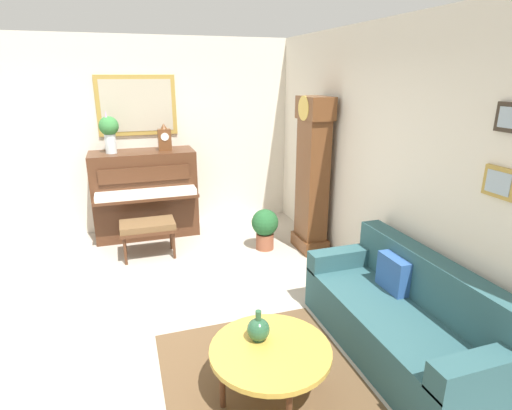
{
  "coord_description": "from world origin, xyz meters",
  "views": [
    {
      "loc": [
        3.67,
        -0.17,
        2.28
      ],
      "look_at": [
        -0.07,
        1.05,
        1.02
      ],
      "focal_mm": 28.66,
      "sensor_mm": 36.0,
      "label": 1
    }
  ],
  "objects_px": {
    "coffee_table": "(270,352)",
    "flower_vase": "(109,130)",
    "potted_plant": "(265,226)",
    "piano_bench": "(148,227)",
    "green_jug": "(258,329)",
    "couch": "(403,319)",
    "mantel_clock": "(164,138)",
    "piano": "(145,194)",
    "grandfather_clock": "(312,180)"
  },
  "relations": [
    {
      "from": "flower_vase",
      "to": "green_jug",
      "type": "xyz_separation_m",
      "value": [
        3.46,
        0.97,
        -1.06
      ]
    },
    {
      "from": "couch",
      "to": "coffee_table",
      "type": "xyz_separation_m",
      "value": [
        0.13,
        -1.24,
        0.07
      ]
    },
    {
      "from": "piano",
      "to": "piano_bench",
      "type": "bearing_deg",
      "value": -2.98
    },
    {
      "from": "flower_vase",
      "to": "green_jug",
      "type": "relative_size",
      "value": 2.42
    },
    {
      "from": "coffee_table",
      "to": "flower_vase",
      "type": "relative_size",
      "value": 1.52
    },
    {
      "from": "grandfather_clock",
      "to": "potted_plant",
      "type": "xyz_separation_m",
      "value": [
        -0.18,
        -0.58,
        -0.64
      ]
    },
    {
      "from": "couch",
      "to": "potted_plant",
      "type": "height_order",
      "value": "couch"
    },
    {
      "from": "grandfather_clock",
      "to": "mantel_clock",
      "type": "bearing_deg",
      "value": -125.52
    },
    {
      "from": "couch",
      "to": "mantel_clock",
      "type": "distance_m",
      "value": 3.94
    },
    {
      "from": "grandfather_clock",
      "to": "potted_plant",
      "type": "bearing_deg",
      "value": -107.6
    },
    {
      "from": "grandfather_clock",
      "to": "green_jug",
      "type": "bearing_deg",
      "value": -33.61
    },
    {
      "from": "grandfather_clock",
      "to": "mantel_clock",
      "type": "xyz_separation_m",
      "value": [
        -1.23,
        -1.73,
        0.45
      ]
    },
    {
      "from": "piano",
      "to": "grandfather_clock",
      "type": "relative_size",
      "value": 0.71
    },
    {
      "from": "piano",
      "to": "flower_vase",
      "type": "distance_m",
      "value": 1.01
    },
    {
      "from": "coffee_table",
      "to": "potted_plant",
      "type": "xyz_separation_m",
      "value": [
        -2.54,
        0.85,
        -0.06
      ]
    },
    {
      "from": "coffee_table",
      "to": "flower_vase",
      "type": "distance_m",
      "value": 3.91
    },
    {
      "from": "piano",
      "to": "green_jug",
      "type": "height_order",
      "value": "piano"
    },
    {
      "from": "mantel_clock",
      "to": "potted_plant",
      "type": "relative_size",
      "value": 0.68
    },
    {
      "from": "mantel_clock",
      "to": "flower_vase",
      "type": "bearing_deg",
      "value": -90.04
    },
    {
      "from": "potted_plant",
      "to": "grandfather_clock",
      "type": "bearing_deg",
      "value": 72.4
    },
    {
      "from": "piano",
      "to": "potted_plant",
      "type": "height_order",
      "value": "piano"
    },
    {
      "from": "piano",
      "to": "grandfather_clock",
      "type": "distance_m",
      "value": 2.42
    },
    {
      "from": "coffee_table",
      "to": "green_jug",
      "type": "bearing_deg",
      "value": -158.44
    },
    {
      "from": "couch",
      "to": "flower_vase",
      "type": "height_order",
      "value": "flower_vase"
    },
    {
      "from": "coffee_table",
      "to": "couch",
      "type": "bearing_deg",
      "value": 96.1
    },
    {
      "from": "couch",
      "to": "flower_vase",
      "type": "xyz_separation_m",
      "value": [
        -3.45,
        -2.26,
        1.24
      ]
    },
    {
      "from": "green_jug",
      "to": "potted_plant",
      "type": "bearing_deg",
      "value": 159.57
    },
    {
      "from": "flower_vase",
      "to": "couch",
      "type": "bearing_deg",
      "value": 33.27
    },
    {
      "from": "piano",
      "to": "coffee_table",
      "type": "distance_m",
      "value": 3.65
    },
    {
      "from": "grandfather_clock",
      "to": "potted_plant",
      "type": "relative_size",
      "value": 3.62
    },
    {
      "from": "flower_vase",
      "to": "coffee_table",
      "type": "bearing_deg",
      "value": 15.93
    },
    {
      "from": "piano",
      "to": "potted_plant",
      "type": "xyz_separation_m",
      "value": [
        1.05,
        1.47,
        -0.3
      ]
    },
    {
      "from": "piano_bench",
      "to": "potted_plant",
      "type": "height_order",
      "value": "potted_plant"
    },
    {
      "from": "piano",
      "to": "mantel_clock",
      "type": "bearing_deg",
      "value": 89.52
    },
    {
      "from": "mantel_clock",
      "to": "piano_bench",
      "type": "bearing_deg",
      "value": -24.23
    },
    {
      "from": "green_jug",
      "to": "piano",
      "type": "bearing_deg",
      "value": -170.61
    },
    {
      "from": "piano",
      "to": "grandfather_clock",
      "type": "xyz_separation_m",
      "value": [
        1.24,
        2.05,
        0.34
      ]
    },
    {
      "from": "coffee_table",
      "to": "mantel_clock",
      "type": "height_order",
      "value": "mantel_clock"
    },
    {
      "from": "piano",
      "to": "potted_plant",
      "type": "distance_m",
      "value": 1.83
    },
    {
      "from": "coffee_table",
      "to": "potted_plant",
      "type": "distance_m",
      "value": 2.67
    },
    {
      "from": "piano",
      "to": "mantel_clock",
      "type": "height_order",
      "value": "mantel_clock"
    },
    {
      "from": "piano_bench",
      "to": "green_jug",
      "type": "distance_m",
      "value": 2.71
    },
    {
      "from": "piano",
      "to": "coffee_table",
      "type": "height_order",
      "value": "piano"
    },
    {
      "from": "piano",
      "to": "mantel_clock",
      "type": "relative_size",
      "value": 3.79
    },
    {
      "from": "couch",
      "to": "mantel_clock",
      "type": "height_order",
      "value": "mantel_clock"
    },
    {
      "from": "mantel_clock",
      "to": "flower_vase",
      "type": "relative_size",
      "value": 0.66
    },
    {
      "from": "grandfather_clock",
      "to": "couch",
      "type": "relative_size",
      "value": 1.07
    },
    {
      "from": "flower_vase",
      "to": "potted_plant",
      "type": "bearing_deg",
      "value": 60.73
    },
    {
      "from": "potted_plant",
      "to": "piano_bench",
      "type": "bearing_deg",
      "value": -98.73
    },
    {
      "from": "flower_vase",
      "to": "potted_plant",
      "type": "height_order",
      "value": "flower_vase"
    }
  ]
}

